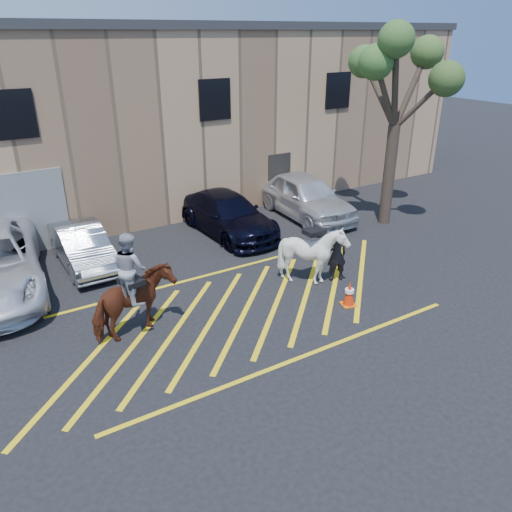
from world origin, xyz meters
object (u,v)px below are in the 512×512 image
car_silver_sedan (83,246)px  traffic_cone (349,293)px  handler (337,255)px  mounted_bay (133,295)px  tree (400,70)px  car_white_suv (306,196)px  car_blue_suv (228,214)px  saddled_white (313,254)px

car_silver_sedan → traffic_cone: bearing=-49.8°
handler → mounted_bay: (-6.19, 0.29, 0.26)m
traffic_cone → tree: tree is taller
mounted_bay → car_white_suv: bearing=28.5°
mounted_bay → car_blue_suv: bearing=42.7°
saddled_white → mounted_bay: bearing=179.4°
traffic_cone → tree: size_ratio=0.10×
car_silver_sedan → saddled_white: (5.53, -4.84, 0.27)m
handler → traffic_cone: size_ratio=2.28×
car_silver_sedan → tree: size_ratio=0.54×
car_silver_sedan → car_white_suv: bearing=-0.4°
car_white_suv → handler: 5.73m
mounted_bay → saddled_white: 5.47m
mounted_bay → traffic_cone: size_ratio=3.72×
mounted_bay → traffic_cone: mounted_bay is taller
car_white_suv → saddled_white: (-3.37, -4.85, 0.06)m
car_silver_sedan → mounted_bay: 4.80m
mounted_bay → saddled_white: size_ratio=1.48×
car_white_suv → saddled_white: saddled_white is taller
car_blue_suv → traffic_cone: 6.58m
car_blue_suv → saddled_white: 4.94m
car_silver_sedan → mounted_bay: size_ratio=1.46×
car_blue_suv → mounted_bay: size_ratio=1.84×
saddled_white → tree: bearing=25.2°
mounted_bay → saddled_white: mounted_bay is taller
handler → tree: tree is taller
car_white_suv → traffic_cone: bearing=-113.3°
car_white_suv → traffic_cone: car_white_suv is taller
car_white_suv → traffic_cone: (-3.34, -6.49, -0.50)m
car_white_suv → car_blue_suv: bearing=-177.5°
car_silver_sedan → car_blue_suv: size_ratio=0.79×
car_white_suv → handler: size_ratio=3.05×
traffic_cone → car_blue_suv: bearing=91.9°
mounted_bay → tree: (11.08, 2.59, 4.59)m
car_blue_suv → car_silver_sedan: bearing=178.9°
saddled_white → traffic_cone: bearing=-88.9°
car_silver_sedan → car_white_suv: car_white_suv is taller
handler → saddled_white: size_ratio=0.91×
handler → traffic_cone: handler is taller
car_silver_sedan → mounted_bay: bearing=-89.7°
mounted_bay → saddled_white: (5.46, -0.06, -0.17)m
car_silver_sedan → saddled_white: bearing=-41.7°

